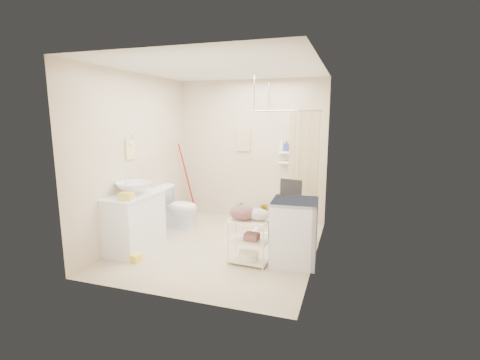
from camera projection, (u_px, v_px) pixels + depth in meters
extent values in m
plane|color=beige|center=(221.00, 246.00, 5.28)|extent=(3.20, 3.20, 0.00)
cube|color=silver|center=(219.00, 68.00, 4.81)|extent=(2.80, 3.20, 0.04)
cube|color=beige|center=(251.00, 151.00, 6.54)|extent=(2.80, 0.04, 2.60)
cube|color=beige|center=(164.00, 180.00, 3.55)|extent=(2.80, 0.04, 2.60)
cube|color=beige|center=(138.00, 157.00, 5.47)|extent=(0.04, 3.20, 2.60)
cube|color=beige|center=(319.00, 165.00, 4.62)|extent=(0.04, 3.20, 2.60)
cube|color=silver|center=(135.00, 222.00, 5.09)|extent=(0.56, 0.96, 0.83)
imported|color=white|center=(134.00, 188.00, 5.01)|extent=(0.61, 0.61, 0.18)
cube|color=gold|center=(126.00, 196.00, 4.68)|extent=(0.19, 0.16, 0.10)
cube|color=yellow|center=(134.00, 256.00, 4.71)|extent=(0.29, 0.24, 0.14)
imported|color=white|center=(178.00, 207.00, 6.10)|extent=(0.76, 0.48, 0.74)
imported|color=brown|center=(241.00, 211.00, 6.62)|extent=(0.19, 0.15, 0.32)
imported|color=brown|center=(264.00, 212.00, 6.51)|extent=(0.22, 0.20, 0.33)
cube|color=beige|center=(243.00, 140.00, 6.53)|extent=(0.28, 0.03, 0.42)
imported|color=white|center=(282.00, 145.00, 6.27)|extent=(0.10, 0.10, 0.22)
imported|color=#2E3B92|center=(286.00, 146.00, 6.22)|extent=(0.09, 0.09, 0.19)
cube|color=silver|center=(294.00, 231.00, 4.63)|extent=(0.63, 0.65, 0.86)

